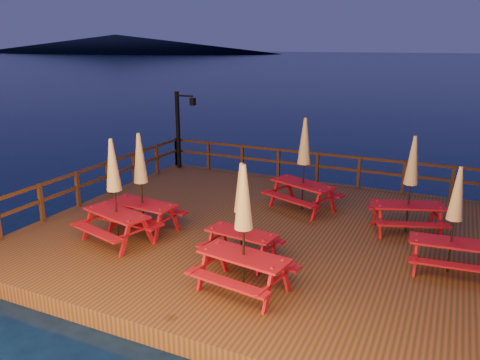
{
  "coord_description": "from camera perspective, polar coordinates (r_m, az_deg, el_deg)",
  "views": [
    {
      "loc": [
        4.28,
        -10.8,
        5.21
      ],
      "look_at": [
        -1.04,
        0.6,
        1.49
      ],
      "focal_mm": 35.0,
      "sensor_mm": 36.0,
      "label": 1
    }
  ],
  "objects": [
    {
      "name": "picnic_table_6",
      "position": [
        13.73,
        7.78,
        2.06
      ],
      "size": [
        2.37,
        2.19,
        2.75
      ],
      "rotation": [
        0.0,
        0.0,
        -0.38
      ],
      "color": "maroon",
      "rests_on": "deck"
    },
    {
      "name": "ground",
      "position": [
        12.73,
        3.12,
        -7.72
      ],
      "size": [
        500.0,
        500.0,
        0.0
      ],
      "primitive_type": "plane",
      "color": "black",
      "rests_on": "ground"
    },
    {
      "name": "headland_left",
      "position": [
        259.44,
        -14.87,
        15.78
      ],
      "size": [
        180.0,
        84.0,
        9.0
      ],
      "primitive_type": "ellipsoid",
      "color": "black",
      "rests_on": "ground"
    },
    {
      "name": "picnic_table_4",
      "position": [
        12.28,
        -11.96,
        -0.19
      ],
      "size": [
        1.97,
        1.67,
        2.63
      ],
      "rotation": [
        0.0,
        0.0,
        -0.09
      ],
      "color": "maroon",
      "rests_on": "deck"
    },
    {
      "name": "railing",
      "position": [
        13.88,
        5.94,
        -0.56
      ],
      "size": [
        11.8,
        9.75,
        1.1
      ],
      "color": "#351D11",
      "rests_on": "deck"
    },
    {
      "name": "picnic_table_1",
      "position": [
        9.08,
        0.44,
        -5.83
      ],
      "size": [
        2.03,
        1.76,
        2.62
      ],
      "rotation": [
        0.0,
        0.0,
        -0.15
      ],
      "color": "maroon",
      "rests_on": "deck"
    },
    {
      "name": "lamp_post",
      "position": [
        18.39,
        -7.17,
        6.9
      ],
      "size": [
        0.85,
        0.18,
        3.0
      ],
      "color": "black",
      "rests_on": "deck"
    },
    {
      "name": "picnic_table_3",
      "position": [
        10.86,
        24.64,
        -4.33
      ],
      "size": [
        1.79,
        1.52,
        2.37
      ],
      "rotation": [
        0.0,
        0.0,
        0.1
      ],
      "color": "maroon",
      "rests_on": "deck"
    },
    {
      "name": "deck_piles",
      "position": [
        12.85,
        3.1,
        -8.94
      ],
      "size": [
        11.44,
        9.44,
        1.4
      ],
      "color": "#351D11",
      "rests_on": "ground"
    },
    {
      "name": "picnic_table_0",
      "position": [
        10.43,
        0.16,
        -3.8
      ],
      "size": [
        1.74,
        1.49,
        2.3
      ],
      "rotation": [
        0.0,
        0.0,
        -0.11
      ],
      "color": "maroon",
      "rests_on": "deck"
    },
    {
      "name": "picnic_table_2",
      "position": [
        12.71,
        20.06,
        -0.41
      ],
      "size": [
        2.19,
        2.0,
        2.57
      ],
      "rotation": [
        0.0,
        0.0,
        0.35
      ],
      "color": "maroon",
      "rests_on": "deck"
    },
    {
      "name": "deck",
      "position": [
        12.65,
        3.13,
        -6.89
      ],
      "size": [
        12.0,
        10.0,
        0.4
      ],
      "primitive_type": "cube",
      "color": "#412E14",
      "rests_on": "ground"
    },
    {
      "name": "picnic_table_5",
      "position": [
        11.76,
        -15.05,
        -1.15
      ],
      "size": [
        2.17,
        1.94,
        2.63
      ],
      "rotation": [
        0.0,
        0.0,
        -0.26
      ],
      "color": "maroon",
      "rests_on": "deck"
    }
  ]
}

